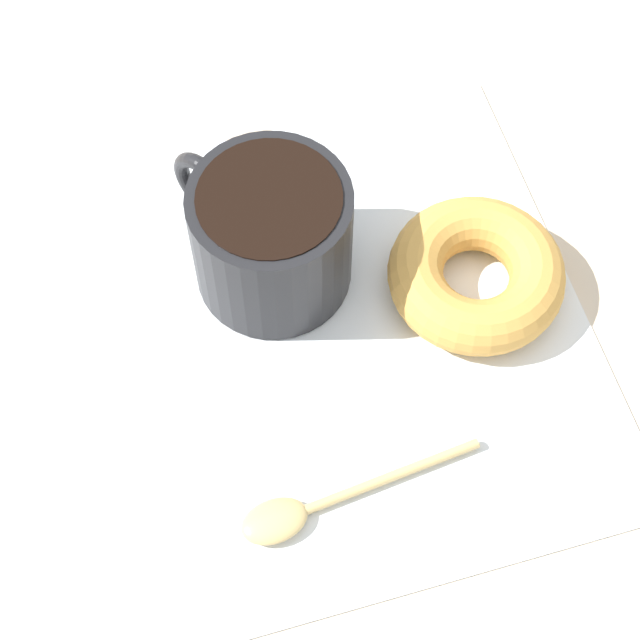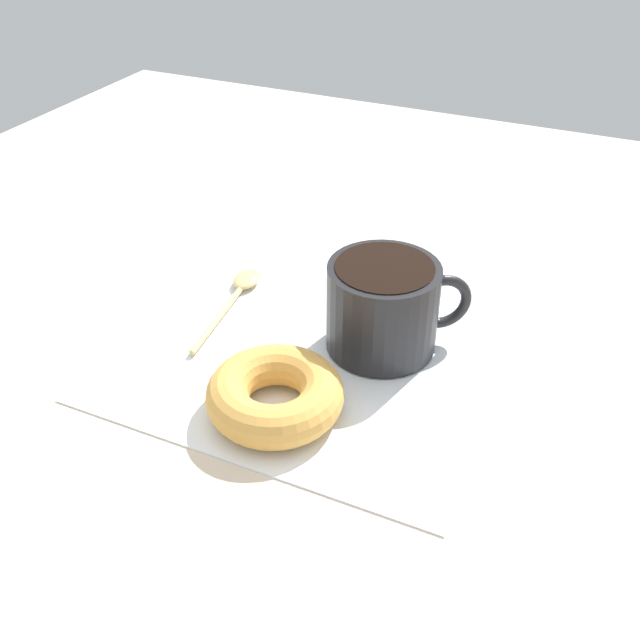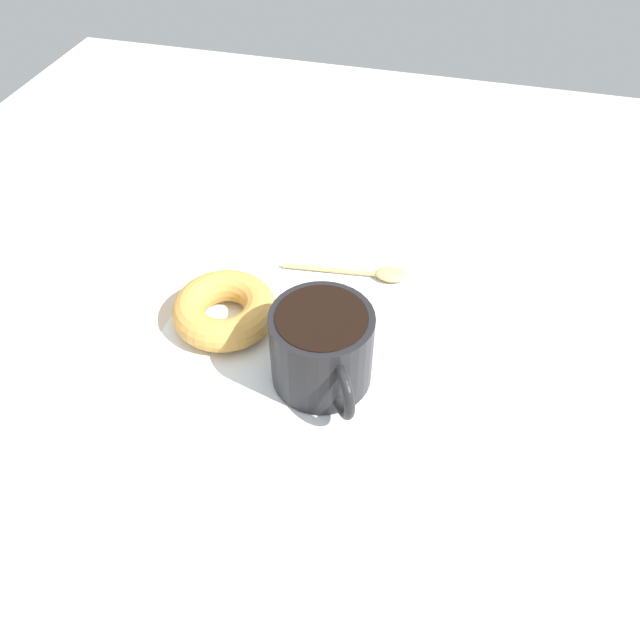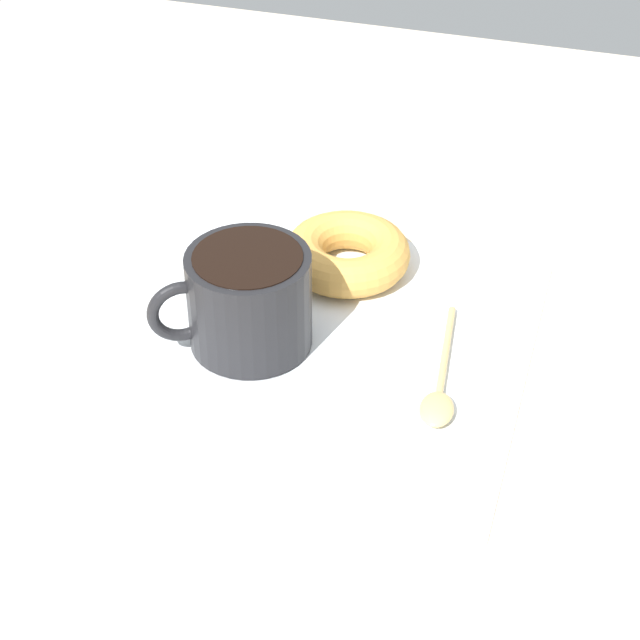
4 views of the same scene
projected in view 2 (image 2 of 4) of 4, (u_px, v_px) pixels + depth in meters
The scene contains 5 objects.
ground_plane at pixel (306, 347), 62.09cm from camera, with size 120.00×120.00×2.00cm, color beige.
napkin at pixel (320, 340), 60.90cm from camera, with size 30.82×30.82×0.30cm, color white.
coffee_cup at pixel (384, 305), 57.95cm from camera, with size 9.15×11.15×7.66cm.
donut at pixel (275, 394), 52.57cm from camera, with size 10.28×10.28×3.24cm, color gold.
spoon at pixel (239, 290), 66.39cm from camera, with size 13.68×2.96×0.90cm.
Camera 2 is at (44.45, 21.34, 36.82)cm, focal length 40.00 mm.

